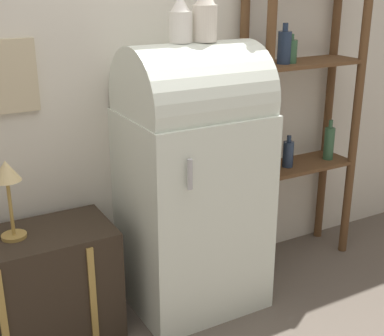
{
  "coord_description": "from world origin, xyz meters",
  "views": [
    {
      "loc": [
        -1.23,
        -1.91,
        1.65
      ],
      "look_at": [
        -0.0,
        0.27,
        0.75
      ],
      "focal_mm": 50.0,
      "sensor_mm": 36.0,
      "label": 1
    }
  ],
  "objects_px": {
    "vase_left": "(180,20)",
    "desk_lamp": "(7,180)",
    "suitcase_trunk": "(39,288)",
    "refrigerator": "(193,176)",
    "vase_center": "(205,15)"
  },
  "relations": [
    {
      "from": "suitcase_trunk",
      "to": "desk_lamp",
      "type": "xyz_separation_m",
      "value": [
        -0.08,
        0.01,
        0.55
      ]
    },
    {
      "from": "suitcase_trunk",
      "to": "desk_lamp",
      "type": "bearing_deg",
      "value": 171.36
    },
    {
      "from": "refrigerator",
      "to": "suitcase_trunk",
      "type": "distance_m",
      "value": 0.91
    },
    {
      "from": "vase_left",
      "to": "desk_lamp",
      "type": "xyz_separation_m",
      "value": [
        -0.82,
        0.05,
        -0.63
      ]
    },
    {
      "from": "suitcase_trunk",
      "to": "vase_left",
      "type": "distance_m",
      "value": 1.4
    },
    {
      "from": "vase_center",
      "to": "desk_lamp",
      "type": "xyz_separation_m",
      "value": [
        -0.94,
        0.06,
        -0.65
      ]
    },
    {
      "from": "vase_left",
      "to": "vase_center",
      "type": "distance_m",
      "value": 0.12
    },
    {
      "from": "refrigerator",
      "to": "vase_center",
      "type": "bearing_deg",
      "value": -5.24
    },
    {
      "from": "vase_left",
      "to": "suitcase_trunk",
      "type": "bearing_deg",
      "value": 177.27
    },
    {
      "from": "vase_left",
      "to": "vase_center",
      "type": "relative_size",
      "value": 0.84
    },
    {
      "from": "vase_center",
      "to": "vase_left",
      "type": "bearing_deg",
      "value": 172.55
    },
    {
      "from": "refrigerator",
      "to": "desk_lamp",
      "type": "distance_m",
      "value": 0.89
    },
    {
      "from": "refrigerator",
      "to": "vase_left",
      "type": "xyz_separation_m",
      "value": [
        -0.06,
        0.01,
        0.76
      ]
    },
    {
      "from": "desk_lamp",
      "to": "suitcase_trunk",
      "type": "bearing_deg",
      "value": -8.64
    },
    {
      "from": "suitcase_trunk",
      "to": "desk_lamp",
      "type": "distance_m",
      "value": 0.56
    }
  ]
}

